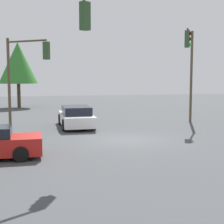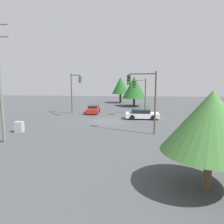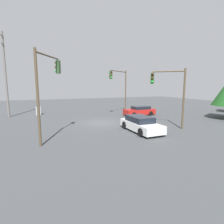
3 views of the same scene
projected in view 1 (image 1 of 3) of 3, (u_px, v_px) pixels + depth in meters
The scene contains 6 objects.
ground_plane at pixel (127, 140), 18.05m from camera, with size 80.00×80.00×0.00m, color #424447.
sedan_white at pixel (76, 117), 22.36m from camera, with size 4.71×2.03×1.39m.
traffic_signal_main at pixel (30, 43), 11.33m from camera, with size 2.52×3.73×6.47m.
traffic_signal_cross at pixel (190, 60), 23.43m from camera, with size 3.01×1.97×6.52m.
traffic_signal_aux at pixel (24, 67), 21.29m from camera, with size 2.13×2.62×5.72m.
tree_far at pixel (18, 63), 35.64m from camera, with size 4.02×4.02×6.81m.
Camera 1 is at (-17.13, 4.86, 3.37)m, focal length 55.00 mm.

